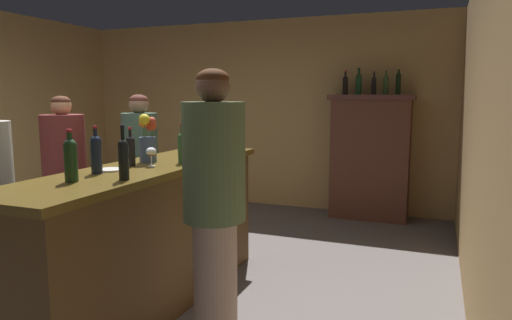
{
  "coord_description": "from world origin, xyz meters",
  "views": [
    {
      "loc": [
        2.46,
        -2.94,
        1.58
      ],
      "look_at": [
        1.2,
        0.27,
        1.1
      ],
      "focal_mm": 32.52,
      "sensor_mm": 36.0,
      "label": 1
    }
  ],
  "objects_px": {
    "wine_glass_front": "(189,142)",
    "display_bottle_midright": "(386,84)",
    "bar_counter": "(149,237)",
    "flower_arrangement": "(148,139)",
    "wine_glass_mid": "(216,140)",
    "wine_glass_rear": "(151,153)",
    "wine_bottle_malbec": "(96,152)",
    "display_bottle_center": "(374,85)",
    "wine_bottle_riesling": "(131,149)",
    "wine_bottle_merlot": "(123,157)",
    "wine_bottle_syrah": "(199,141)",
    "wine_bottle_chardonnay": "(71,158)",
    "cheese_plate": "(110,170)",
    "bartender": "(214,206)",
    "display_cabinet": "(370,155)",
    "display_bottle_left": "(345,84)",
    "wine_bottle_rose": "(182,146)",
    "patron_by_cabinet": "(65,177)",
    "patron_redhead": "(141,167)",
    "display_bottle_right": "(398,83)",
    "display_bottle_midleft": "(359,83)"
  },
  "relations": [
    {
      "from": "wine_glass_front",
      "to": "display_bottle_midright",
      "type": "distance_m",
      "value": 2.87
    },
    {
      "from": "bar_counter",
      "to": "flower_arrangement",
      "type": "bearing_deg",
      "value": 120.83
    },
    {
      "from": "wine_glass_mid",
      "to": "wine_glass_rear",
      "type": "bearing_deg",
      "value": -90.51
    },
    {
      "from": "wine_bottle_malbec",
      "to": "display_bottle_center",
      "type": "relative_size",
      "value": 1.07
    },
    {
      "from": "wine_glass_rear",
      "to": "display_bottle_midright",
      "type": "relative_size",
      "value": 0.46
    },
    {
      "from": "wine_bottle_riesling",
      "to": "wine_glass_front",
      "type": "bearing_deg",
      "value": 89.89
    },
    {
      "from": "wine_bottle_merlot",
      "to": "wine_bottle_malbec",
      "type": "distance_m",
      "value": 0.33
    },
    {
      "from": "display_bottle_midright",
      "to": "wine_bottle_syrah",
      "type": "bearing_deg",
      "value": -113.77
    },
    {
      "from": "wine_bottle_chardonnay",
      "to": "wine_bottle_merlot",
      "type": "distance_m",
      "value": 0.3
    },
    {
      "from": "flower_arrangement",
      "to": "display_bottle_center",
      "type": "bearing_deg",
      "value": 67.79
    },
    {
      "from": "display_bottle_center",
      "to": "display_bottle_midright",
      "type": "height_order",
      "value": "display_bottle_midright"
    },
    {
      "from": "wine_bottle_syrah",
      "to": "wine_glass_front",
      "type": "xyz_separation_m",
      "value": [
        -0.23,
        0.23,
        -0.04
      ]
    },
    {
      "from": "cheese_plate",
      "to": "bartender",
      "type": "relative_size",
      "value": 0.1
    },
    {
      "from": "display_cabinet",
      "to": "wine_bottle_merlot",
      "type": "distance_m",
      "value": 3.89
    },
    {
      "from": "display_bottle_left",
      "to": "display_bottle_center",
      "type": "height_order",
      "value": "display_bottle_left"
    },
    {
      "from": "display_bottle_left",
      "to": "display_bottle_center",
      "type": "distance_m",
      "value": 0.36
    },
    {
      "from": "wine_bottle_rose",
      "to": "cheese_plate",
      "type": "relative_size",
      "value": 1.72
    },
    {
      "from": "display_cabinet",
      "to": "patron_by_cabinet",
      "type": "xyz_separation_m",
      "value": [
        -2.31,
        -2.82,
        0.03
      ]
    },
    {
      "from": "wine_bottle_riesling",
      "to": "cheese_plate",
      "type": "bearing_deg",
      "value": -90.81
    },
    {
      "from": "display_bottle_center",
      "to": "wine_bottle_merlot",
      "type": "bearing_deg",
      "value": -104.32
    },
    {
      "from": "display_cabinet",
      "to": "bartender",
      "type": "distance_m",
      "value": 3.69
    },
    {
      "from": "wine_bottle_malbec",
      "to": "flower_arrangement",
      "type": "xyz_separation_m",
      "value": [
        0.01,
        0.56,
        0.04
      ]
    },
    {
      "from": "bar_counter",
      "to": "patron_by_cabinet",
      "type": "height_order",
      "value": "patron_by_cabinet"
    },
    {
      "from": "wine_glass_rear",
      "to": "patron_redhead",
      "type": "relative_size",
      "value": 0.09
    },
    {
      "from": "wine_bottle_rose",
      "to": "wine_glass_mid",
      "type": "height_order",
      "value": "wine_bottle_rose"
    },
    {
      "from": "wine_bottle_syrah",
      "to": "flower_arrangement",
      "type": "height_order",
      "value": "flower_arrangement"
    },
    {
      "from": "wine_bottle_merlot",
      "to": "display_bottle_right",
      "type": "relative_size",
      "value": 1.02
    },
    {
      "from": "flower_arrangement",
      "to": "display_bottle_midright",
      "type": "bearing_deg",
      "value": 65.5
    },
    {
      "from": "wine_bottle_riesling",
      "to": "display_bottle_midright",
      "type": "relative_size",
      "value": 0.94
    },
    {
      "from": "wine_glass_mid",
      "to": "patron_redhead",
      "type": "height_order",
      "value": "patron_redhead"
    },
    {
      "from": "display_bottle_midleft",
      "to": "display_bottle_right",
      "type": "xyz_separation_m",
      "value": [
        0.48,
        0.0,
        -0.0
      ]
    },
    {
      "from": "bar_counter",
      "to": "cheese_plate",
      "type": "xyz_separation_m",
      "value": [
        -0.09,
        -0.29,
        0.54
      ]
    },
    {
      "from": "wine_bottle_riesling",
      "to": "patron_redhead",
      "type": "relative_size",
      "value": 0.18
    },
    {
      "from": "display_cabinet",
      "to": "display_bottle_left",
      "type": "relative_size",
      "value": 5.12
    },
    {
      "from": "wine_glass_rear",
      "to": "flower_arrangement",
      "type": "xyz_separation_m",
      "value": [
        -0.14,
        0.16,
        0.08
      ]
    },
    {
      "from": "display_cabinet",
      "to": "display_bottle_center",
      "type": "bearing_deg",
      "value": -0.0
    },
    {
      "from": "display_cabinet",
      "to": "display_bottle_midright",
      "type": "height_order",
      "value": "display_bottle_midright"
    },
    {
      "from": "wine_bottle_riesling",
      "to": "cheese_plate",
      "type": "xyz_separation_m",
      "value": [
        -0.0,
        -0.22,
        -0.11
      ]
    },
    {
      "from": "wine_bottle_rose",
      "to": "display_bottle_midright",
      "type": "bearing_deg",
      "value": 69.32
    },
    {
      "from": "wine_bottle_syrah",
      "to": "display_bottle_midright",
      "type": "bearing_deg",
      "value": 66.23
    },
    {
      "from": "wine_bottle_rose",
      "to": "cheese_plate",
      "type": "height_order",
      "value": "wine_bottle_rose"
    },
    {
      "from": "wine_bottle_malbec",
      "to": "display_bottle_center",
      "type": "xyz_separation_m",
      "value": [
        1.27,
        3.63,
        0.5
      ]
    },
    {
      "from": "display_cabinet",
      "to": "wine_glass_front",
      "type": "xyz_separation_m",
      "value": [
        -1.24,
        -2.45,
        0.34
      ]
    },
    {
      "from": "wine_bottle_riesling",
      "to": "display_bottle_midright",
      "type": "distance_m",
      "value": 3.61
    },
    {
      "from": "patron_redhead",
      "to": "wine_glass_rear",
      "type": "bearing_deg",
      "value": 4.56
    },
    {
      "from": "flower_arrangement",
      "to": "patron_by_cabinet",
      "type": "bearing_deg",
      "value": 166.55
    },
    {
      "from": "display_bottle_midleft",
      "to": "display_bottle_midright",
      "type": "xyz_separation_m",
      "value": [
        0.33,
        0.0,
        -0.02
      ]
    },
    {
      "from": "wine_bottle_syrah",
      "to": "display_bottle_center",
      "type": "distance_m",
      "value": 2.91
    },
    {
      "from": "cheese_plate",
      "to": "display_bottle_left",
      "type": "bearing_deg",
      "value": 75.47
    },
    {
      "from": "wine_bottle_riesling",
      "to": "wine_glass_front",
      "type": "relative_size",
      "value": 2.03
    }
  ]
}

